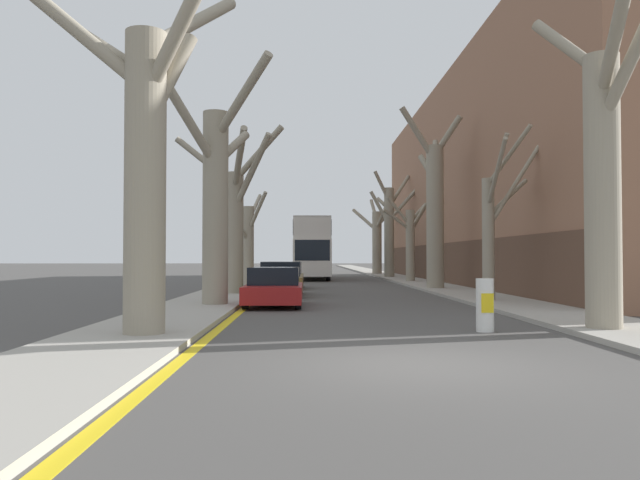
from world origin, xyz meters
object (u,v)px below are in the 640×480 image
(street_tree_left_2, at_px, (236,217))
(parked_car_0, at_px, (274,288))
(street_tree_right_3, at_px, (411,238))
(parked_car_2, at_px, (286,276))
(street_tree_right_2, at_px, (435,207))
(street_tree_left_3, at_px, (249,241))
(double_decker_bus, at_px, (312,246))
(street_tree_right_0, at_px, (603,173))
(street_tree_right_5, at_px, (377,238))
(traffic_bollard, at_px, (485,305))
(street_tree_right_1, at_px, (493,223))
(street_tree_left_0, at_px, (145,154))
(parked_car_1, at_px, (281,280))
(street_tree_left_1, at_px, (216,196))
(street_tree_right_4, at_px, (390,226))

(street_tree_left_2, height_order, parked_car_0, street_tree_left_2)
(street_tree_right_3, height_order, parked_car_2, street_tree_right_3)
(parked_car_0, bearing_deg, street_tree_right_2, 53.31)
(street_tree_left_3, relative_size, double_decker_bus, 0.51)
(street_tree_right_0, height_order, street_tree_right_2, street_tree_right_2)
(double_decker_bus, bearing_deg, street_tree_right_5, 60.96)
(parked_car_2, xyz_separation_m, traffic_bollard, (5.09, -19.24, -0.05))
(street_tree_right_0, height_order, street_tree_right_3, street_tree_right_0)
(street_tree_left_3, distance_m, street_tree_right_1, 16.14)
(street_tree_right_1, distance_m, parked_car_0, 8.20)
(street_tree_left_0, height_order, parked_car_0, street_tree_left_0)
(street_tree_right_5, distance_m, parked_car_0, 37.45)
(parked_car_1, bearing_deg, parked_car_2, 90.00)
(parked_car_1, bearing_deg, street_tree_left_2, -172.47)
(street_tree_right_1, bearing_deg, parked_car_2, 125.68)
(street_tree_left_3, xyz_separation_m, traffic_bollard, (7.23, -21.08, -1.99))
(street_tree_right_1, bearing_deg, street_tree_right_2, 91.58)
(street_tree_right_1, distance_m, parked_car_1, 9.36)
(street_tree_right_5, bearing_deg, parked_car_1, -103.87)
(street_tree_right_1, height_order, traffic_bollard, street_tree_right_1)
(parked_car_1, bearing_deg, street_tree_left_0, -98.94)
(parked_car_1, relative_size, traffic_bollard, 3.78)
(street_tree_right_1, bearing_deg, street_tree_right_3, 89.84)
(street_tree_left_2, xyz_separation_m, parked_car_0, (1.94, -5.55, -2.75))
(street_tree_left_0, height_order, traffic_bollard, street_tree_left_0)
(double_decker_bus, bearing_deg, street_tree_left_1, -97.37)
(street_tree_left_0, distance_m, double_decker_bus, 34.03)
(street_tree_left_2, xyz_separation_m, street_tree_right_4, (9.56, 22.19, 0.72))
(double_decker_bus, relative_size, parked_car_1, 2.35)
(street_tree_right_4, xyz_separation_m, parked_car_2, (-7.62, -15.74, -3.45))
(traffic_bollard, bearing_deg, street_tree_left_0, -171.97)
(street_tree_right_2, bearing_deg, street_tree_left_0, -117.95)
(street_tree_right_5, xyz_separation_m, parked_car_1, (-7.60, -30.76, -2.74))
(street_tree_left_1, xyz_separation_m, parked_car_0, (1.89, 0.48, -3.05))
(double_decker_bus, bearing_deg, street_tree_right_3, -45.12)
(street_tree_left_1, xyz_separation_m, street_tree_right_3, (9.75, 19.61, -0.80))
(street_tree_left_1, height_order, street_tree_right_0, street_tree_left_1)
(street_tree_left_1, relative_size, traffic_bollard, 6.65)
(street_tree_left_0, xyz_separation_m, parked_car_0, (2.22, 8.27, -3.16))
(street_tree_left_1, distance_m, street_tree_right_2, 14.22)
(street_tree_left_3, relative_size, street_tree_right_1, 0.88)
(street_tree_left_0, distance_m, traffic_bollard, 8.04)
(double_decker_bus, height_order, traffic_bollard, double_decker_bus)
(parked_car_1, bearing_deg, traffic_bollard, -68.70)
(street_tree_right_3, bearing_deg, parked_car_1, -120.52)
(parked_car_0, xyz_separation_m, traffic_bollard, (5.09, -7.24, -0.03))
(street_tree_left_3, distance_m, parked_car_1, 8.52)
(street_tree_right_3, bearing_deg, parked_car_2, -137.76)
(street_tree_right_4, bearing_deg, street_tree_left_2, -113.31)
(street_tree_right_0, bearing_deg, street_tree_right_3, 89.38)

